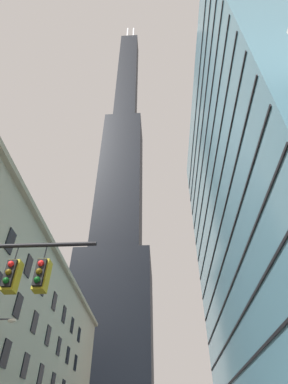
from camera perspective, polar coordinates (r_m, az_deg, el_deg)
The scene contains 2 objects.
dark_skyscraper at distance 114.24m, azimuth -4.61°, elevation -3.77°, with size 22.91×22.91×229.17m.
glass_office_midrise at distance 48.45m, azimuth 22.91°, elevation -1.57°, with size 17.72×46.90×58.60m.
Camera 1 is at (2.82, -6.27, 1.53)m, focal length 28.92 mm.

